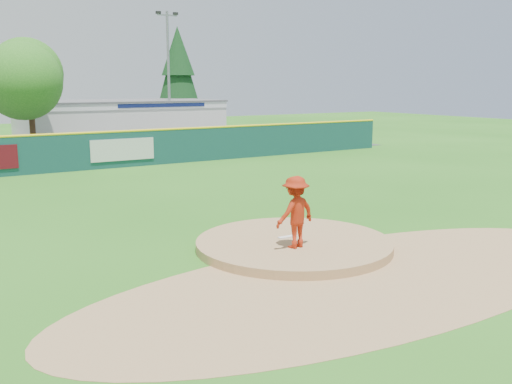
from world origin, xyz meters
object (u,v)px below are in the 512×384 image
van (159,140)px  deciduous_tree (29,84)px  conifer_tree (178,73)px  pool_building_grp (120,121)px  pitcher (295,212)px  light_pole_right (169,71)px

van → deciduous_tree: bearing=81.2°
deciduous_tree → van: bearing=-6.9°
conifer_tree → pool_building_grp: bearing=-150.2°
conifer_tree → pitcher: bearing=-110.1°
pool_building_grp → deciduous_tree: (-8.00, -6.99, 2.89)m
pitcher → conifer_tree: conifer_tree is taller
pool_building_grp → deciduous_tree: size_ratio=2.07×
light_pole_right → pitcher: bearing=-107.6°
pitcher → pool_building_grp: bearing=-109.7°
pitcher → van: size_ratio=0.34×
pool_building_grp → conifer_tree: 8.95m
deciduous_tree → light_pole_right: 11.75m
pool_building_grp → deciduous_tree: bearing=-138.8°
van → light_pole_right: (3.00, 4.97, 4.74)m
pitcher → deciduous_tree: (-1.60, 25.60, 3.34)m
van → light_pole_right: bearing=-33.0°
light_pole_right → conifer_tree: bearing=60.3°
van → pool_building_grp: size_ratio=0.37×
van → light_pole_right: size_ratio=0.56×
pitcher → pool_building_grp: (6.40, 32.60, 0.45)m
pool_building_grp → deciduous_tree: 11.01m
pitcher → pool_building_grp: 33.22m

